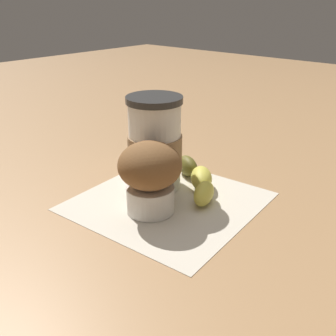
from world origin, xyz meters
TOP-DOWN VIEW (x-y plane):
  - ground_plane at (0.00, 0.00)m, footprint 3.00×3.00m
  - paper_napkin at (0.00, 0.00)m, footprint 0.28×0.28m
  - coffee_cup at (-0.05, 0.03)m, footprint 0.09×0.09m
  - muffin at (0.00, -0.04)m, footprint 0.09×0.09m
  - banana at (0.01, 0.07)m, footprint 0.14×0.12m

SIDE VIEW (x-z plane):
  - ground_plane at x=0.00m, z-range 0.00..0.00m
  - paper_napkin at x=0.00m, z-range 0.00..0.00m
  - banana at x=0.01m, z-range 0.00..0.04m
  - muffin at x=0.00m, z-range 0.01..0.11m
  - coffee_cup at x=-0.05m, z-range 0.00..0.15m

